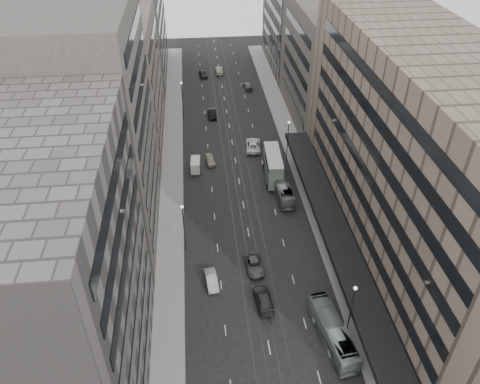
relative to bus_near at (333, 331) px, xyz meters
name	(u,v)px	position (x,y,z in m)	size (l,w,h in m)	color
ground	(262,308)	(-7.67, 5.65, -1.51)	(220.00, 220.00, 0.00)	black
sidewalk_right	(295,153)	(4.33, 43.15, -1.43)	(4.00, 125.00, 0.15)	gray
sidewalk_left	(172,159)	(-19.67, 43.15, -1.43)	(4.00, 125.00, 0.15)	gray
department_store	(422,168)	(13.79, 13.65, 13.44)	(19.20, 60.00, 30.00)	#796758
building_right_mid	(331,65)	(13.83, 57.65, 10.49)	(15.00, 28.00, 24.00)	#46413D
building_right_far	(301,14)	(13.83, 87.65, 12.49)	(15.00, 32.00, 28.00)	#66615C
building_left_a	(50,288)	(-29.17, -2.35, 13.49)	(15.00, 28.00, 30.00)	#66615C
building_left_b	(91,130)	(-29.17, 24.65, 15.49)	(15.00, 26.00, 34.00)	#46413D
building_left_c	(117,83)	(-29.17, 51.65, 10.99)	(15.00, 28.00, 25.00)	#726559
building_left_d	(131,23)	(-29.17, 84.65, 12.49)	(15.00, 38.00, 28.00)	#66615C
lamp_right_near	(352,305)	(2.03, 0.65, 3.70)	(0.44, 0.44, 8.32)	#262628
lamp_right_far	(288,137)	(2.03, 40.65, 3.70)	(0.44, 0.44, 8.32)	#262628
lamp_left_near	(183,223)	(-17.37, 17.65, 3.70)	(0.44, 0.44, 8.32)	#262628
lamp_left_far	(182,96)	(-17.37, 60.65, 3.70)	(0.44, 0.44, 8.32)	#262628
bus_near	(333,331)	(0.00, 0.00, 0.00)	(2.53, 10.83, 3.02)	gray
bus_far	(282,188)	(-0.80, 29.84, -0.10)	(2.37, 10.13, 2.82)	gray
double_decker	(273,166)	(-1.57, 34.92, 1.21)	(3.20, 9.31, 5.03)	gray
vw_microbus	(342,347)	(0.56, -2.12, -0.09)	(2.42, 4.85, 2.55)	#515759
panel_van	(196,165)	(-15.30, 38.80, -0.22)	(2.03, 3.81, 2.34)	silver
sedan_1	(212,280)	(-13.92, 10.58, -0.81)	(1.48, 4.24, 1.40)	#BABAB6
sedan_2	(254,265)	(-7.75, 12.85, -0.82)	(2.29, 4.96, 1.38)	#535355
sedan_3	(263,299)	(-7.38, 6.43, -0.74)	(2.15, 5.28, 1.53)	#29292B
sedan_4	(210,160)	(-12.50, 41.22, -0.81)	(1.64, 4.09, 1.39)	#A49D88
sedan_5	(212,113)	(-11.08, 60.35, -0.73)	(1.65, 4.73, 1.56)	black
sedan_6	(253,145)	(-3.74, 45.61, -0.65)	(2.84, 6.17, 1.71)	white
sedan_7	(248,86)	(-1.41, 74.85, -0.84)	(1.86, 4.58, 1.33)	#565658
sedan_8	(203,74)	(-12.12, 83.62, -0.73)	(1.83, 4.56, 1.55)	#242426
sedan_9	(219,70)	(-7.79, 85.41, -0.73)	(1.65, 4.74, 1.56)	#A09885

